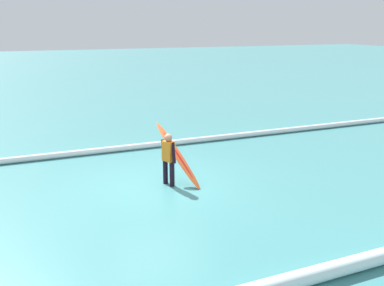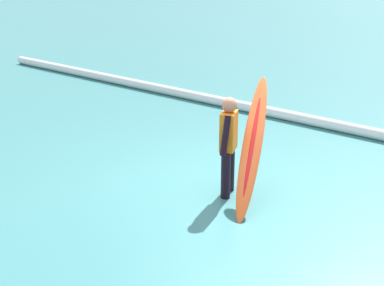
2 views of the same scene
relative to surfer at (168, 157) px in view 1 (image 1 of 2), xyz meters
The scene contains 4 objects.
ground_plane 0.89m from the surfer, 35.42° to the right, with size 133.07×133.07×0.00m, color teal.
surfer is the anchor object (origin of this frame).
surfboard 0.35m from the surfer, 157.86° to the right, with size 0.95×1.75×1.62m.
wave_crest_foreground 3.94m from the surfer, 107.51° to the right, with size 0.21×0.21×22.17m, color white.
Camera 1 is at (3.24, 10.60, 4.35)m, focal length 39.02 mm.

